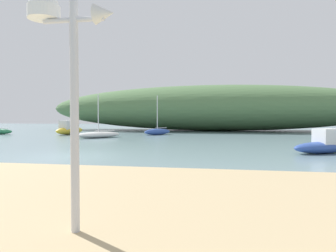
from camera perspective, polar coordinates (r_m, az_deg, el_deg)
name	(u,v)px	position (r m, az deg, el deg)	size (l,w,h in m)	color
ground_plane	(70,156)	(14.96, -17.45, -5.30)	(120.00, 120.00, 0.00)	gray
distant_hill	(216,108)	(40.74, 8.73, 3.28)	(44.54, 11.75, 5.85)	#517547
mast_structure	(60,38)	(4.74, -19.22, 15.04)	(1.25, 0.45, 3.36)	silver
motorboat_near_shore	(324,144)	(17.22, 26.62, -3.04)	(3.43, 2.57, 1.21)	#2D4C9E
sailboat_mid_channel	(157,132)	(30.86, -1.96, -1.02)	(2.71, 3.01, 3.89)	#2D4C9E
sailboat_by_sandbar	(98,135)	(27.15, -12.62, -1.54)	(3.61, 3.87, 3.76)	white
motorboat_far_right	(69,129)	(32.97, -17.65, -0.57)	(1.89, 4.09, 1.43)	gold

